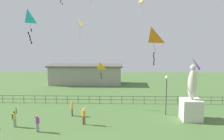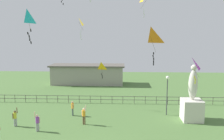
{
  "view_description": "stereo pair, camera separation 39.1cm",
  "coord_description": "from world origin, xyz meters",
  "px_view_note": "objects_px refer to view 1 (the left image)",
  "views": [
    {
      "loc": [
        0.93,
        -14.9,
        8.47
      ],
      "look_at": [
        0.32,
        6.59,
        5.33
      ],
      "focal_mm": 38.0,
      "sensor_mm": 36.0,
      "label": 1
    },
    {
      "loc": [
        1.32,
        -14.88,
        8.47
      ],
      "look_at": [
        0.32,
        6.59,
        5.33
      ],
      "focal_mm": 38.0,
      "sensor_mm": 36.0,
      "label": 2
    }
  ],
  "objects_px": {
    "lamppost": "(167,86)",
    "person_3": "(14,118)",
    "person_2": "(72,108)",
    "person_4": "(84,115)",
    "kite_6": "(78,23)",
    "person_1": "(37,122)",
    "kite_7": "(28,17)",
    "kite_5": "(151,37)",
    "kite_2": "(100,67)",
    "kite_0": "(191,65)",
    "statue_monument": "(191,104)"
  },
  "relations": [
    {
      "from": "lamppost",
      "to": "person_3",
      "type": "bearing_deg",
      "value": -165.11
    },
    {
      "from": "lamppost",
      "to": "person_2",
      "type": "bearing_deg",
      "value": -175.98
    },
    {
      "from": "person_4",
      "to": "kite_6",
      "type": "height_order",
      "value": "kite_6"
    },
    {
      "from": "person_2",
      "to": "person_4",
      "type": "bearing_deg",
      "value": -56.71
    },
    {
      "from": "lamppost",
      "to": "kite_6",
      "type": "distance_m",
      "value": 12.67
    },
    {
      "from": "person_1",
      "to": "kite_7",
      "type": "distance_m",
      "value": 9.3
    },
    {
      "from": "person_4",
      "to": "kite_6",
      "type": "bearing_deg",
      "value": 103.05
    },
    {
      "from": "person_4",
      "to": "kite_7",
      "type": "bearing_deg",
      "value": -124.15
    },
    {
      "from": "person_4",
      "to": "kite_5",
      "type": "height_order",
      "value": "kite_5"
    },
    {
      "from": "kite_5",
      "to": "kite_6",
      "type": "xyz_separation_m",
      "value": [
        -7.44,
        9.59,
        1.65
      ]
    },
    {
      "from": "lamppost",
      "to": "kite_2",
      "type": "height_order",
      "value": "kite_2"
    },
    {
      "from": "lamppost",
      "to": "kite_2",
      "type": "bearing_deg",
      "value": 164.04
    },
    {
      "from": "lamppost",
      "to": "person_3",
      "type": "distance_m",
      "value": 15.46
    },
    {
      "from": "kite_0",
      "to": "kite_7",
      "type": "height_order",
      "value": "kite_7"
    },
    {
      "from": "person_4",
      "to": "kite_7",
      "type": "relative_size",
      "value": 0.78
    },
    {
      "from": "person_3",
      "to": "kite_2",
      "type": "xyz_separation_m",
      "value": [
        7.56,
        6.0,
        4.01
      ]
    },
    {
      "from": "kite_0",
      "to": "kite_6",
      "type": "bearing_deg",
      "value": 139.56
    },
    {
      "from": "statue_monument",
      "to": "person_4",
      "type": "relative_size",
      "value": 2.92
    },
    {
      "from": "person_4",
      "to": "kite_6",
      "type": "distance_m",
      "value": 11.42
    },
    {
      "from": "kite_6",
      "to": "lamppost",
      "type": "bearing_deg",
      "value": -20.22
    },
    {
      "from": "person_1",
      "to": "kite_2",
      "type": "bearing_deg",
      "value": 54.44
    },
    {
      "from": "person_3",
      "to": "kite_7",
      "type": "xyz_separation_m",
      "value": [
        3.21,
        -3.89,
        8.85
      ]
    },
    {
      "from": "kite_0",
      "to": "kite_2",
      "type": "distance_m",
      "value": 11.12
    },
    {
      "from": "person_3",
      "to": "kite_6",
      "type": "height_order",
      "value": "kite_6"
    },
    {
      "from": "person_4",
      "to": "kite_0",
      "type": "xyz_separation_m",
      "value": [
        9.22,
        -2.36,
        5.15
      ]
    },
    {
      "from": "person_3",
      "to": "kite_6",
      "type": "xyz_separation_m",
      "value": [
        4.78,
        7.62,
        9.06
      ]
    },
    {
      "from": "kite_7",
      "to": "person_2",
      "type": "bearing_deg",
      "value": 77.79
    },
    {
      "from": "statue_monument",
      "to": "kite_6",
      "type": "relative_size",
      "value": 2.14
    },
    {
      "from": "person_1",
      "to": "kite_2",
      "type": "relative_size",
      "value": 0.94
    },
    {
      "from": "lamppost",
      "to": "kite_5",
      "type": "relative_size",
      "value": 1.42
    },
    {
      "from": "kite_5",
      "to": "person_1",
      "type": "bearing_deg",
      "value": 174.72
    },
    {
      "from": "lamppost",
      "to": "kite_2",
      "type": "distance_m",
      "value": 7.72
    },
    {
      "from": "person_1",
      "to": "kite_7",
      "type": "xyz_separation_m",
      "value": [
        0.7,
        -2.82,
        8.84
      ]
    },
    {
      "from": "kite_2",
      "to": "kite_6",
      "type": "xyz_separation_m",
      "value": [
        -2.78,
        1.62,
        5.05
      ]
    },
    {
      "from": "kite_0",
      "to": "kite_5",
      "type": "height_order",
      "value": "kite_5"
    },
    {
      "from": "person_1",
      "to": "person_2",
      "type": "distance_m",
      "value": 4.85
    },
    {
      "from": "person_3",
      "to": "kite_0",
      "type": "relative_size",
      "value": 0.86
    },
    {
      "from": "person_4",
      "to": "person_1",
      "type": "bearing_deg",
      "value": -154.56
    },
    {
      "from": "statue_monument",
      "to": "kite_2",
      "type": "xyz_separation_m",
      "value": [
        -9.44,
        3.6,
        3.27
      ]
    },
    {
      "from": "kite_0",
      "to": "person_1",
      "type": "bearing_deg",
      "value": 177.69
    },
    {
      "from": "person_4",
      "to": "kite_2",
      "type": "relative_size",
      "value": 1.0
    },
    {
      "from": "statue_monument",
      "to": "person_4",
      "type": "height_order",
      "value": "statue_monument"
    },
    {
      "from": "statue_monument",
      "to": "kite_0",
      "type": "bearing_deg",
      "value": -109.42
    },
    {
      "from": "person_1",
      "to": "person_2",
      "type": "height_order",
      "value": "person_1"
    },
    {
      "from": "person_2",
      "to": "kite_0",
      "type": "distance_m",
      "value": 12.96
    },
    {
      "from": "statue_monument",
      "to": "kite_5",
      "type": "bearing_deg",
      "value": -137.56
    },
    {
      "from": "person_1",
      "to": "statue_monument",
      "type": "bearing_deg",
      "value": 13.46
    },
    {
      "from": "statue_monument",
      "to": "kite_0",
      "type": "height_order",
      "value": "kite_0"
    },
    {
      "from": "person_2",
      "to": "kite_2",
      "type": "height_order",
      "value": "kite_2"
    },
    {
      "from": "statue_monument",
      "to": "person_3",
      "type": "distance_m",
      "value": 17.19
    }
  ]
}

